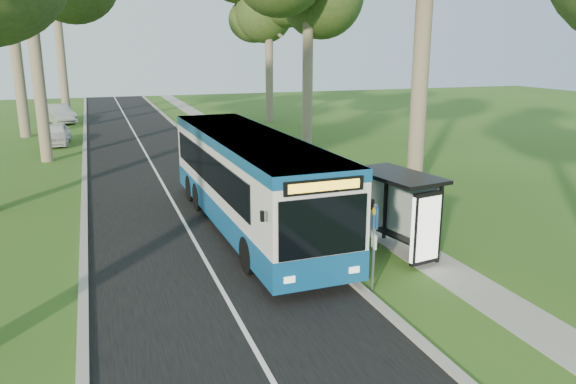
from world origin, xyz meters
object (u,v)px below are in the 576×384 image
at_px(car_white, 56,134).
at_px(bus, 249,181).
at_px(litter_bin, 332,229).
at_px(bus_stop_sign, 374,237).
at_px(car_silver, 58,114).
at_px(bus_shelter, 408,201).

bearing_deg(car_white, bus, -68.72).
relative_size(bus, litter_bin, 12.68).
xyz_separation_m(bus, bus_stop_sign, (1.69, -6.17, -0.24)).
bearing_deg(litter_bin, car_silver, 105.64).
xyz_separation_m(bus_stop_sign, car_silver, (-9.37, 38.71, -0.72)).
height_order(bus, litter_bin, bus).
bearing_deg(bus_stop_sign, bus, 113.24).
relative_size(bus_stop_sign, car_silver, 0.50).
height_order(bus_shelter, litter_bin, bus_shelter).
bearing_deg(bus_stop_sign, car_white, 116.22).
xyz_separation_m(bus_shelter, litter_bin, (-1.66, 1.83, -1.31)).
distance_m(litter_bin, car_white, 25.57).
distance_m(bus_shelter, litter_bin, 2.79).
relative_size(bus, car_silver, 2.67).
relative_size(bus, car_white, 3.09).
distance_m(bus, litter_bin, 3.49).
distance_m(bus_shelter, car_silver, 38.61).
distance_m(bus, car_white, 22.53).
relative_size(bus_shelter, litter_bin, 3.21).
bearing_deg(bus_stop_sign, litter_bin, 91.17).
distance_m(bus, bus_shelter, 5.73).
xyz_separation_m(bus, car_white, (-7.37, 21.27, -1.04)).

